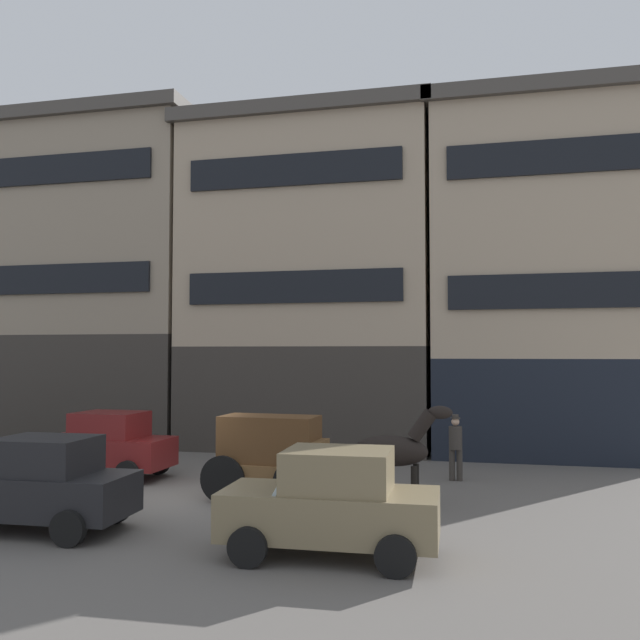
% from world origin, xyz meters
% --- Properties ---
extents(ground_plane, '(120.00, 120.00, 0.00)m').
position_xyz_m(ground_plane, '(0.00, 0.00, 0.00)').
color(ground_plane, '#605B56').
extents(building_far_left, '(9.52, 6.67, 12.95)m').
position_xyz_m(building_far_left, '(-8.20, 10.12, 6.52)').
color(building_far_left, '#38332D').
rests_on(building_far_left, ground_plane).
extents(building_center_left, '(9.46, 6.67, 12.30)m').
position_xyz_m(building_center_left, '(0.95, 10.12, 6.19)').
color(building_center_left, '#38332D').
rests_on(building_center_left, ground_plane).
extents(building_center_right, '(7.63, 6.67, 12.27)m').
position_xyz_m(building_center_right, '(9.14, 10.12, 6.18)').
color(building_center_right, black).
rests_on(building_center_right, ground_plane).
extents(cargo_wagon, '(2.97, 1.64, 1.98)m').
position_xyz_m(cargo_wagon, '(2.25, 0.48, 1.15)').
color(cargo_wagon, brown).
rests_on(cargo_wagon, ground_plane).
extents(draft_horse, '(2.35, 0.68, 2.30)m').
position_xyz_m(draft_horse, '(5.20, 0.48, 1.27)').
color(draft_horse, black).
rests_on(draft_horse, ground_plane).
extents(sedan_dark, '(3.75, 1.96, 1.83)m').
position_xyz_m(sedan_dark, '(-1.35, -3.24, 0.91)').
color(sedan_dark, black).
rests_on(sedan_dark, ground_plane).
extents(sedan_light, '(3.73, 1.92, 1.83)m').
position_xyz_m(sedan_light, '(-3.06, 2.02, 0.91)').
color(sedan_light, maroon).
rests_on(sedan_light, ground_plane).
extents(sedan_parked_curb, '(3.74, 1.94, 1.83)m').
position_xyz_m(sedan_parked_curb, '(4.58, -3.52, 0.91)').
color(sedan_parked_curb, '#7A6B4C').
rests_on(sedan_parked_curb, ground_plane).
extents(pedestrian_officer, '(0.49, 0.49, 1.79)m').
position_xyz_m(pedestrian_officer, '(6.45, 3.85, 0.98)').
color(pedestrian_officer, '#38332D').
rests_on(pedestrian_officer, ground_plane).
extents(fire_hydrant_curbside, '(0.24, 0.24, 0.83)m').
position_xyz_m(fire_hydrant_curbside, '(0.70, 5.42, 0.43)').
color(fire_hydrant_curbside, maroon).
rests_on(fire_hydrant_curbside, ground_plane).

